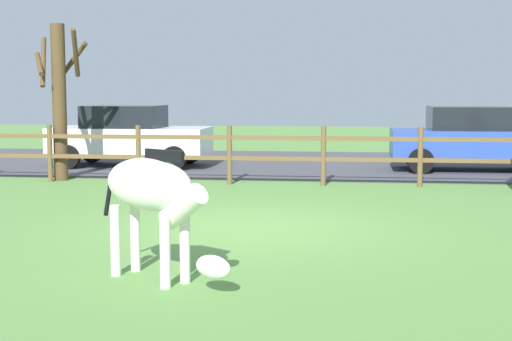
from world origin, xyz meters
The scene contains 7 objects.
ground_plane centered at (0.00, 0.00, 0.00)m, with size 60.00×60.00×0.00m, color #5B8C42.
parking_asphalt centered at (0.00, 9.30, 0.03)m, with size 28.00×7.40×0.05m, color #47474C.
paddock_fence centered at (-0.99, 5.00, 0.71)m, with size 20.13×0.11×1.25m.
bare_tree centered at (-4.85, 5.26, 1.86)m, with size 1.22×1.22×3.46m.
zebra centered at (-0.51, -3.12, 0.93)m, with size 1.68×1.27×1.41m.
parked_car_blue centered at (4.54, 7.94, 0.84)m, with size 4.00×1.88×1.56m.
parked_car_white centered at (-4.07, 7.94, 0.84)m, with size 4.02×1.92×1.56m.
Camera 1 is at (1.52, -10.79, 2.04)m, focal length 52.74 mm.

